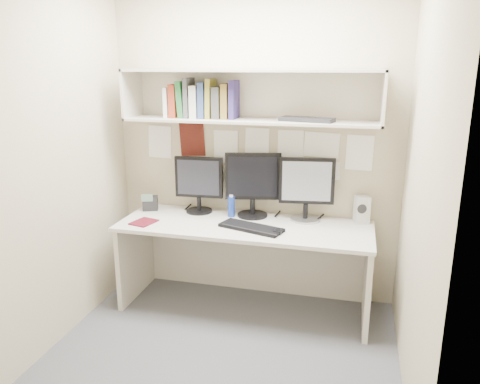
% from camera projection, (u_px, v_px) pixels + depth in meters
% --- Properties ---
extents(floor, '(2.40, 2.00, 0.01)m').
position_uv_depth(floor, '(223.00, 351.00, 3.30)').
color(floor, '#48484E').
rests_on(floor, ground).
extents(wall_back, '(2.40, 0.02, 2.60)m').
position_uv_depth(wall_back, '(255.00, 146.00, 3.89)').
color(wall_back, tan).
rests_on(wall_back, ground).
extents(wall_front, '(2.40, 0.02, 2.60)m').
position_uv_depth(wall_front, '(156.00, 220.00, 2.02)').
color(wall_front, tan).
rests_on(wall_front, ground).
extents(wall_left, '(0.02, 2.00, 2.60)m').
position_uv_depth(wall_left, '(55.00, 162.00, 3.24)').
color(wall_left, tan).
rests_on(wall_left, ground).
extents(wall_right, '(0.02, 2.00, 2.60)m').
position_uv_depth(wall_right, '(422.00, 183.00, 2.68)').
color(wall_right, tan).
rests_on(wall_right, ground).
extents(desk, '(2.00, 0.70, 0.73)m').
position_uv_depth(desk, '(245.00, 266.00, 3.81)').
color(desk, beige).
rests_on(desk, floor).
extents(overhead_hutch, '(2.00, 0.38, 0.40)m').
position_uv_depth(overhead_hutch, '(251.00, 95.00, 3.65)').
color(overhead_hutch, beige).
rests_on(overhead_hutch, wall_back).
extents(pinned_papers, '(1.92, 0.01, 0.48)m').
position_uv_depth(pinned_papers, '(255.00, 152.00, 3.90)').
color(pinned_papers, white).
rests_on(pinned_papers, wall_back).
extents(monitor_left, '(0.41, 0.23, 0.48)m').
position_uv_depth(monitor_left, '(199.00, 182.00, 3.96)').
color(monitor_left, black).
rests_on(monitor_left, desk).
extents(monitor_center, '(0.45, 0.25, 0.53)m').
position_uv_depth(monitor_center, '(253.00, 183.00, 3.84)').
color(monitor_center, black).
rests_on(monitor_center, desk).
extents(monitor_right, '(0.44, 0.24, 0.51)m').
position_uv_depth(monitor_right, '(307.00, 187.00, 3.74)').
color(monitor_right, '#A5A5AA').
rests_on(monitor_right, desk).
extents(keyboard, '(0.53, 0.32, 0.02)m').
position_uv_depth(keyboard, '(251.00, 228.00, 3.59)').
color(keyboard, black).
rests_on(keyboard, desk).
extents(mouse, '(0.07, 0.10, 0.03)m').
position_uv_depth(mouse, '(278.00, 231.00, 3.51)').
color(mouse, black).
rests_on(mouse, desk).
extents(speaker, '(0.14, 0.14, 0.22)m').
position_uv_depth(speaker, '(362.00, 209.00, 3.72)').
color(speaker, '#B8B8B3').
rests_on(speaker, desk).
extents(blue_bottle, '(0.06, 0.06, 0.19)m').
position_uv_depth(blue_bottle, '(231.00, 206.00, 3.88)').
color(blue_bottle, '#163197').
rests_on(blue_bottle, desk).
extents(maroon_notebook, '(0.20, 0.23, 0.01)m').
position_uv_depth(maroon_notebook, '(144.00, 222.00, 3.74)').
color(maroon_notebook, '#500D19').
rests_on(maroon_notebook, desk).
extents(desk_phone, '(0.16, 0.15, 0.15)m').
position_uv_depth(desk_phone, '(150.00, 203.00, 4.07)').
color(desk_phone, black).
rests_on(desk_phone, desk).
extents(book_stack, '(0.58, 0.19, 0.31)m').
position_uv_depth(book_stack, '(202.00, 100.00, 3.73)').
color(book_stack, white).
rests_on(book_stack, overhead_hutch).
extents(hutch_tray, '(0.43, 0.24, 0.03)m').
position_uv_depth(hutch_tray, '(307.00, 119.00, 3.51)').
color(hutch_tray, black).
rests_on(hutch_tray, overhead_hutch).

